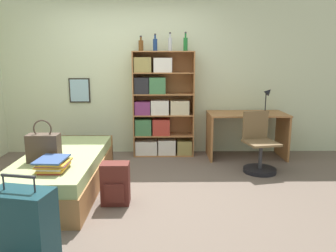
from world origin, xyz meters
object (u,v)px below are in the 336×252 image
Objects in this scene: bookcase at (159,109)px; bottle_brown at (155,44)px; bed at (64,171)px; suitcase at (23,226)px; bottle_green at (141,45)px; desk_lamp at (268,96)px; bottle_blue at (185,44)px; bottle_clear at (170,44)px; desk_chair at (259,153)px; backpack at (115,184)px; book_stack_on_bed at (53,164)px; handbag at (44,147)px; desk at (246,126)px.

bookcase is 6.42× the size of bottle_brown.
suitcase reaches higher than bed.
bottle_green is 0.58× the size of desk_lamp.
bottle_blue is 0.72× the size of desk_lamp.
bookcase is at bearing 70.82° from suitcase.
bookcase is at bearing 177.31° from desk_lamp.
desk_chair is at bearing -34.30° from bottle_clear.
book_stack_on_bed is at bearing -165.81° from backpack.
bottle_green reaches higher than book_stack_on_bed.
desk_chair is 2.17m from backpack.
book_stack_on_bed is 2.87m from bottle_blue.
handbag is at bearing -161.36° from desk_chair.
bottle_blue reaches higher than handbag.
bottle_clear is 1.78m from desk_lamp.
handbag is 2.87m from desk_chair.
suitcase is 3.54m from bottle_clear.
bottle_blue is (0.24, 0.00, 0.00)m from bottle_clear.
desk_lamp reaches higher than bed.
bottle_green is at bearing 172.70° from bookcase.
bed is 0.83m from backpack.
backpack is at bearing -103.45° from bookcase.
book_stack_on_bed is 2.75m from bottle_clear.
backpack is (-1.89, -1.06, -0.04)m from desk_chair.
suitcase is (0.04, -0.89, -0.22)m from book_stack_on_bed.
desk is (2.69, 1.62, -0.09)m from handbag.
bed is 2.36m from bottle_green.
bottle_clear is 0.62× the size of backpack.
backpack is at bearing -140.30° from desk_lamp.
suitcase is 4.08m from desk_lamp.
bottle_clear is 0.23× the size of desk.
backpack is at bearing -108.56° from bottle_clear.
book_stack_on_bed is 2.60m from bottle_green.
bookcase reaches higher than suitcase.
bottle_green is 0.83× the size of bottle_clear.
suitcase is 3.45m from bottle_green.
bottle_clear is at bearing 67.66° from suitcase.
bottle_clear is (1.21, 2.96, 1.53)m from suitcase.
bottle_brown is 0.22× the size of desk.
desk_lamp is (2.83, 2.00, 0.50)m from book_stack_on_bed.
backpack reaches higher than bed.
bottle_brown reaches higher than suitcase.
bottle_green is 0.51× the size of backpack.
bookcase is at bearing 76.55° from backpack.
desk is at bearing -167.15° from desk_lamp.
suitcase is 2.41× the size of bottle_blue.
desk_lamp reaches higher than backpack.
bookcase is at bearing 54.50° from handbag.
bottle_clear reaches higher than desk_lamp.
suitcase is 3.18m from bookcase.
bottle_brown is (0.23, -0.07, 0.01)m from bottle_green.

